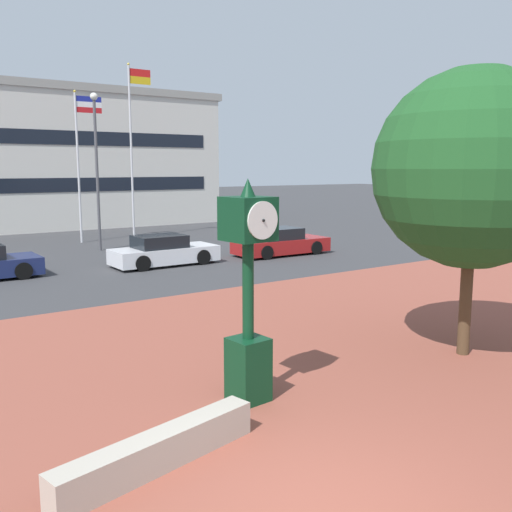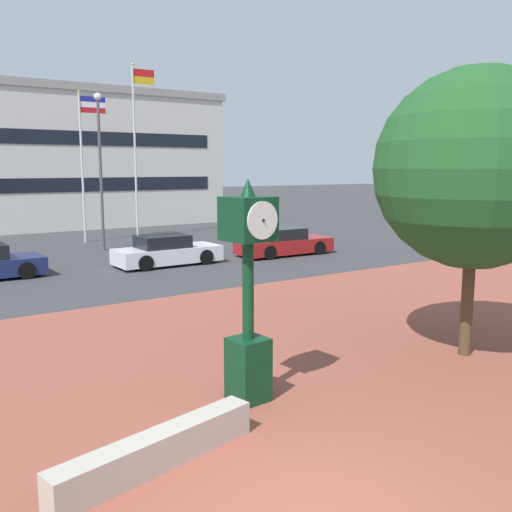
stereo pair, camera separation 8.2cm
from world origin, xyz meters
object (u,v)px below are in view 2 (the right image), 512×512
at_px(car_street_near, 283,243).
at_px(civic_building, 19,158).
at_px(flagpole_primary, 84,155).
at_px(car_street_distant, 166,252).
at_px(plaza_tree, 476,173).
at_px(street_clock, 248,292).
at_px(street_lamp_post, 100,157).
at_px(flagpole_secondary, 136,141).

xyz_separation_m(car_street_near, civic_building, (-7.14, 21.28, 4.14)).
height_order(car_street_near, flagpole_primary, flagpole_primary).
height_order(car_street_distant, civic_building, civic_building).
distance_m(plaza_tree, car_street_near, 14.98).
bearing_deg(flagpole_primary, car_street_distant, -87.47).
bearing_deg(civic_building, car_street_near, -71.44).
relative_size(plaza_tree, car_street_near, 1.34).
distance_m(car_street_near, civic_building, 22.83).
relative_size(street_clock, street_lamp_post, 0.51).
bearing_deg(street_clock, flagpole_primary, 73.75).
distance_m(civic_building, street_lamp_post, 15.05).
bearing_deg(flagpole_secondary, street_clock, -108.04).
distance_m(flagpole_secondary, street_lamp_post, 4.88).
xyz_separation_m(plaza_tree, street_lamp_post, (-1.39, 19.91, 0.62)).
distance_m(car_street_near, flagpole_secondary, 11.35).
distance_m(car_street_near, car_street_distant, 5.80).
distance_m(flagpole_secondary, civic_building, 12.27).
relative_size(street_clock, civic_building, 0.14).
bearing_deg(car_street_distant, flagpole_primary, -177.99).
relative_size(street_clock, car_street_distant, 0.88).
relative_size(street_clock, flagpole_primary, 0.48).
bearing_deg(flagpole_primary, car_street_near, -57.44).
bearing_deg(car_street_distant, civic_building, -176.77).
height_order(plaza_tree, civic_building, civic_building).
distance_m(street_clock, civic_building, 34.79).
height_order(flagpole_primary, flagpole_secondary, flagpole_secondary).
bearing_deg(street_lamp_post, street_clock, -102.03).
xyz_separation_m(street_clock, flagpole_primary, (4.46, 22.91, 2.78)).
relative_size(plaza_tree, flagpole_primary, 0.76).
xyz_separation_m(car_street_distant, civic_building, (-1.36, 20.80, 4.15)).
bearing_deg(flagpole_secondary, street_lamp_post, -133.82).
distance_m(street_clock, flagpole_primary, 23.51).
relative_size(civic_building, street_lamp_post, 3.55).
height_order(street_clock, plaza_tree, plaza_tree).
bearing_deg(car_street_near, flagpole_secondary, -160.41).
relative_size(car_street_near, flagpole_secondary, 0.47).
height_order(plaza_tree, car_street_near, plaza_tree).
bearing_deg(civic_building, flagpole_primary, -85.28).
distance_m(plaza_tree, flagpole_secondary, 23.49).
xyz_separation_m(flagpole_primary, street_lamp_post, (-0.31, -3.45, -0.16)).
bearing_deg(civic_building, flagpole_secondary, -71.14).
xyz_separation_m(plaza_tree, car_street_distant, (-0.67, 14.15, -3.38)).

